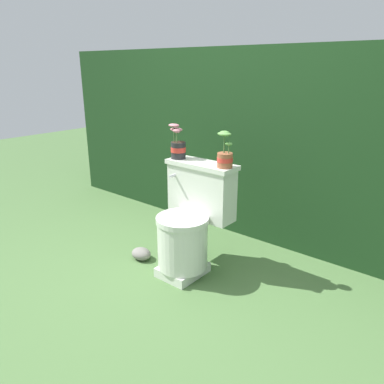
{
  "coord_description": "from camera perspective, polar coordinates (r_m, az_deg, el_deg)",
  "views": [
    {
      "loc": [
        1.58,
        -1.72,
        1.38
      ],
      "look_at": [
        0.07,
        0.11,
        0.58
      ],
      "focal_mm": 35.0,
      "sensor_mm": 36.0,
      "label": 1
    }
  ],
  "objects": [
    {
      "name": "potted_plant_midleft",
      "position": [
        2.39,
        5.04,
        5.6
      ],
      "size": [
        0.11,
        0.1,
        0.23
      ],
      "color": "#9E5638",
      "rests_on": "toilet"
    },
    {
      "name": "garden_stone",
      "position": [
        2.87,
        -7.75,
        -9.3
      ],
      "size": [
        0.16,
        0.13,
        0.09
      ],
      "color": "gray",
      "rests_on": "ground"
    },
    {
      "name": "potted_plant_left",
      "position": [
        2.63,
        -2.18,
        7.05
      ],
      "size": [
        0.14,
        0.11,
        0.24
      ],
      "color": "#262628",
      "rests_on": "toilet"
    },
    {
      "name": "ground_plane",
      "position": [
        2.71,
        -2.62,
        -11.96
      ],
      "size": [
        12.0,
        12.0,
        0.0
      ],
      "primitive_type": "plane",
      "color": "#4C703D"
    },
    {
      "name": "toilet",
      "position": [
        2.57,
        -0.29,
        -4.67
      ],
      "size": [
        0.51,
        0.47,
        0.76
      ],
      "color": "silver",
      "rests_on": "ground"
    },
    {
      "name": "hedge_backdrop",
      "position": [
        3.36,
        10.95,
        7.74
      ],
      "size": [
        4.22,
        0.72,
        1.53
      ],
      "color": "#193819",
      "rests_on": "ground"
    }
  ]
}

